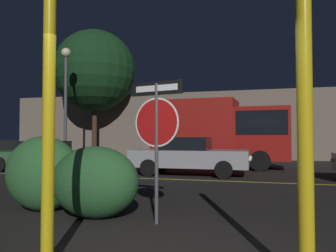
{
  "coord_description": "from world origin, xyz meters",
  "views": [
    {
      "loc": [
        0.98,
        -3.41,
        1.38
      ],
      "look_at": [
        -0.85,
        3.38,
        1.62
      ],
      "focal_mm": 35.0,
      "sensor_mm": 36.0,
      "label": 1
    }
  ],
  "objects": [
    {
      "name": "stop_sign",
      "position": [
        -0.57,
        1.63,
        1.62
      ],
      "size": [
        0.92,
        0.22,
        2.29
      ],
      "rotation": [
        0.0,
        0.0,
        -0.21
      ],
      "color": "#4C4C51",
      "rests_on": "ground_plane"
    },
    {
      "name": "passing_car_2",
      "position": [
        -1.42,
        8.45,
        0.7
      ],
      "size": [
        4.36,
        1.83,
        1.38
      ],
      "rotation": [
        0.0,
        0.0,
        -1.58
      ],
      "color": "#9E9EA3",
      "rests_on": "ground_plane"
    },
    {
      "name": "passing_car_1",
      "position": [
        -7.65,
        8.4,
        0.64
      ],
      "size": [
        4.28,
        2.12,
        1.22
      ],
      "rotation": [
        0.0,
        0.0,
        1.62
      ],
      "color": "#335B38",
      "rests_on": "ground_plane"
    },
    {
      "name": "yellow_pole_right",
      "position": [
        1.42,
        -0.16,
        1.36
      ],
      "size": [
        0.14,
        0.14,
        2.73
      ],
      "primitive_type": "cylinder",
      "color": "yellow",
      "rests_on": "ground_plane"
    },
    {
      "name": "hedge_bush_1",
      "position": [
        -2.91,
        1.95,
        0.7
      ],
      "size": [
        1.48,
        1.02,
        1.4
      ],
      "primitive_type": "ellipsoid",
      "color": "#2D6633",
      "rests_on": "ground_plane"
    },
    {
      "name": "hedge_bush_2",
      "position": [
        -1.71,
        1.72,
        0.61
      ],
      "size": [
        1.56,
        1.06,
        1.23
      ],
      "primitive_type": "ellipsoid",
      "color": "#285B2D",
      "rests_on": "ground_plane"
    },
    {
      "name": "building_backdrop",
      "position": [
        0.75,
        19.01,
        2.15
      ],
      "size": [
        33.73,
        3.49,
        4.3
      ],
      "primitive_type": "cube",
      "color": "#7A6B5B",
      "rests_on": "ground_plane"
    },
    {
      "name": "street_lamp",
      "position": [
        -8.64,
        11.64,
        4.23
      ],
      "size": [
        0.51,
        0.51,
        6.07
      ],
      "color": "#4C4C51",
      "rests_on": "ground_plane"
    },
    {
      "name": "tree_1",
      "position": [
        -9.21,
        15.9,
        5.72
      ],
      "size": [
        5.31,
        5.31,
        8.38
      ],
      "color": "#422D1E",
      "rests_on": "ground_plane"
    },
    {
      "name": "yellow_pole_left",
      "position": [
        -1.2,
        -0.33,
        1.7
      ],
      "size": [
        0.14,
        0.14,
        3.4
      ],
      "primitive_type": "cylinder",
      "color": "yellow",
      "rests_on": "ground_plane"
    },
    {
      "name": "delivery_truck",
      "position": [
        -0.53,
        11.65,
        1.68
      ],
      "size": [
        6.18,
        2.74,
        3.08
      ],
      "rotation": [
        0.0,
        0.0,
        -1.64
      ],
      "color": "maroon",
      "rests_on": "ground_plane"
    },
    {
      "name": "road_center_stripe",
      "position": [
        0.0,
        7.02,
        0.0
      ],
      "size": [
        40.71,
        0.12,
        0.01
      ],
      "primitive_type": "cube",
      "color": "gold",
      "rests_on": "ground_plane"
    }
  ]
}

